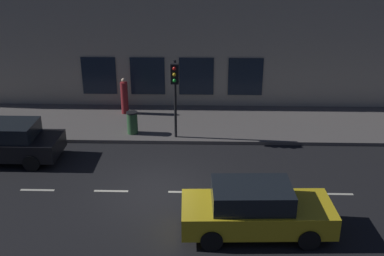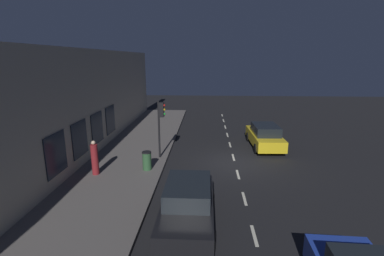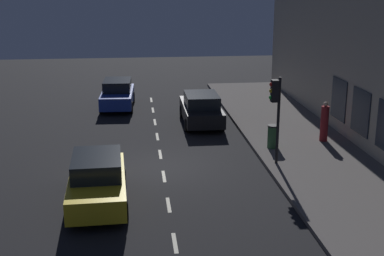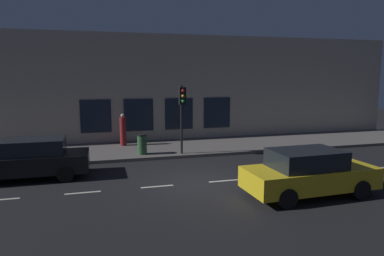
{
  "view_description": "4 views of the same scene",
  "coord_description": "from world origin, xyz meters",
  "px_view_note": "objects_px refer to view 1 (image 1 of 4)",
  "views": [
    {
      "loc": [
        -14.1,
        -1.6,
        8.28
      ],
      "look_at": [
        1.83,
        -1.18,
        1.66
      ],
      "focal_mm": 43.62,
      "sensor_mm": 36.0,
      "label": 1
    },
    {
      "loc": [
        1.71,
        15.32,
        5.93
      ],
      "look_at": [
        2.51,
        -0.2,
        2.03
      ],
      "focal_mm": 26.17,
      "sensor_mm": 36.0,
      "label": 2
    },
    {
      "loc": [
        -0.99,
        -19.56,
        7.14
      ],
      "look_at": [
        0.96,
        -1.91,
        2.11
      ],
      "focal_mm": 49.64,
      "sensor_mm": 36.0,
      "label": 3
    },
    {
      "loc": [
        -12.2,
        3.62,
        4.02
      ],
      "look_at": [
        2.37,
        -0.37,
        1.74
      ],
      "focal_mm": 32.66,
      "sensor_mm": 36.0,
      "label": 4
    }
  ],
  "objects_px": {
    "trash_bin": "(132,123)",
    "parked_car_2": "(4,142)",
    "traffic_light": "(175,83)",
    "pedestrian_0": "(124,97)",
    "parked_car_0": "(255,209)"
  },
  "relations": [
    {
      "from": "trash_bin",
      "to": "parked_car_2",
      "type": "bearing_deg",
      "value": 117.94
    },
    {
      "from": "traffic_light",
      "to": "trash_bin",
      "type": "xyz_separation_m",
      "value": [
        0.49,
        1.93,
        -1.97
      ]
    },
    {
      "from": "trash_bin",
      "to": "traffic_light",
      "type": "bearing_deg",
      "value": -104.28
    },
    {
      "from": "traffic_light",
      "to": "trash_bin",
      "type": "height_order",
      "value": "traffic_light"
    },
    {
      "from": "pedestrian_0",
      "to": "trash_bin",
      "type": "xyz_separation_m",
      "value": [
        -2.5,
        -0.73,
        -0.33
      ]
    },
    {
      "from": "pedestrian_0",
      "to": "trash_bin",
      "type": "relative_size",
      "value": 1.79
    },
    {
      "from": "parked_car_2",
      "to": "pedestrian_0",
      "type": "distance_m",
      "value": 6.36
    },
    {
      "from": "traffic_light",
      "to": "parked_car_0",
      "type": "relative_size",
      "value": 0.76
    },
    {
      "from": "pedestrian_0",
      "to": "trash_bin",
      "type": "height_order",
      "value": "pedestrian_0"
    },
    {
      "from": "traffic_light",
      "to": "parked_car_2",
      "type": "bearing_deg",
      "value": 106.76
    },
    {
      "from": "pedestrian_0",
      "to": "traffic_light",
      "type": "bearing_deg",
      "value": -102.79
    },
    {
      "from": "traffic_light",
      "to": "parked_car_2",
      "type": "height_order",
      "value": "traffic_light"
    },
    {
      "from": "parked_car_2",
      "to": "traffic_light",
      "type": "bearing_deg",
      "value": -72.95
    },
    {
      "from": "trash_bin",
      "to": "pedestrian_0",
      "type": "bearing_deg",
      "value": 16.32
    },
    {
      "from": "traffic_light",
      "to": "parked_car_0",
      "type": "xyz_separation_m",
      "value": [
        -6.61,
        -2.75,
        -1.84
      ]
    }
  ]
}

